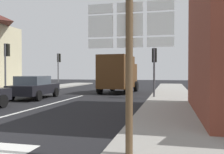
% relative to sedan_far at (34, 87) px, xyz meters
% --- Properties ---
extents(ground_plane, '(80.00, 80.00, 0.00)m').
position_rel_sedan_far_xyz_m(ground_plane, '(2.31, 0.66, -0.76)').
color(ground_plane, black).
extents(sidewalk_right, '(2.80, 44.00, 0.14)m').
position_rel_sedan_far_xyz_m(sidewalk_right, '(8.65, -1.34, -0.69)').
color(sidewalk_right, gray).
rests_on(sidewalk_right, ground).
extents(lane_centre_stripe, '(0.16, 12.00, 0.01)m').
position_rel_sedan_far_xyz_m(lane_centre_stripe, '(2.31, -3.34, -0.75)').
color(lane_centre_stripe, silver).
rests_on(lane_centre_stripe, ground).
extents(sedan_far, '(2.22, 4.32, 1.47)m').
position_rel_sedan_far_xyz_m(sedan_far, '(0.00, 0.00, 0.00)').
color(sedan_far, black).
rests_on(sedan_far, ground).
extents(delivery_truck, '(2.78, 5.14, 3.05)m').
position_rel_sedan_far_xyz_m(delivery_truck, '(4.36, 5.68, 0.89)').
color(delivery_truck, '#4C2D14').
rests_on(delivery_truck, ground).
extents(route_sign_post, '(1.66, 0.14, 3.20)m').
position_rel_sedan_far_xyz_m(route_sign_post, '(7.79, -9.75, 1.24)').
color(route_sign_post, brown).
rests_on(route_sign_post, ground).
extents(traffic_light_near_right, '(0.30, 0.49, 3.25)m').
position_rel_sedan_far_xyz_m(traffic_light_near_right, '(7.55, 1.73, 1.65)').
color(traffic_light_near_right, '#47474C').
rests_on(traffic_light_near_right, ground).
extents(traffic_light_far_left, '(0.30, 0.49, 3.68)m').
position_rel_sedan_far_xyz_m(traffic_light_far_left, '(-2.93, 9.77, 1.96)').
color(traffic_light_far_left, '#47474C').
rests_on(traffic_light_far_left, ground).
extents(traffic_light_near_left, '(0.30, 0.49, 3.77)m').
position_rel_sedan_far_xyz_m(traffic_light_near_left, '(-2.93, 1.20, 2.03)').
color(traffic_light_near_left, '#47474C').
rests_on(traffic_light_near_left, ground).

